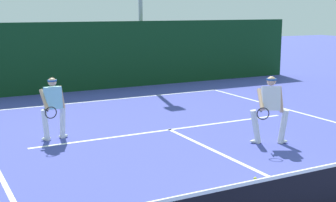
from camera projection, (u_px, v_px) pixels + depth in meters
court_line_baseline_far at (107, 100)px, 17.02m from camera, size 9.32×0.10×0.01m
court_line_service at (170, 130)px, 12.82m from camera, size 7.60×0.10×0.01m
court_line_centre at (238, 162)px, 10.11m from camera, size 0.10×6.40×0.01m
player_near at (270, 107)px, 11.35m from camera, size 1.11×0.85×1.66m
player_far at (53, 106)px, 11.72m from camera, size 0.72×0.87×1.57m
tennis_ball at (255, 179)px, 9.03m from camera, size 0.07×0.07×0.07m
back_fence_windscreen at (85, 56)px, 18.81m from camera, size 20.20×0.12×2.75m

